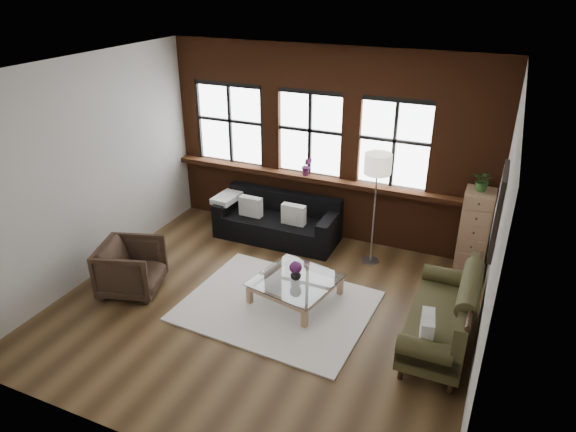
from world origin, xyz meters
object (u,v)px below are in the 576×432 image
at_px(dark_sofa, 277,219).
at_px(vintage_settee, 441,311).
at_px(vase, 296,274).
at_px(floor_lamp, 375,206).
at_px(armchair, 131,268).
at_px(drawer_chest, 474,233).
at_px(coffee_table, 296,290).

xyz_separation_m(dark_sofa, vintage_settee, (2.97, -1.73, 0.11)).
bearing_deg(vase, floor_lamp, 64.14).
bearing_deg(vintage_settee, armchair, -172.54).
bearing_deg(floor_lamp, drawer_chest, 10.87).
bearing_deg(floor_lamp, coffee_table, -115.86).
height_order(vase, floor_lamp, floor_lamp).
bearing_deg(vintage_settee, dark_sofa, 149.82).
bearing_deg(armchair, drawer_chest, -78.54).
distance_m(dark_sofa, drawer_chest, 3.16).
bearing_deg(coffee_table, dark_sofa, 122.56).
distance_m(dark_sofa, floor_lamp, 1.80).
relative_size(dark_sofa, coffee_table, 2.01).
bearing_deg(dark_sofa, vintage_settee, -30.18).
relative_size(vase, floor_lamp, 0.08).
bearing_deg(armchair, coffee_table, -89.76).
xyz_separation_m(vase, floor_lamp, (0.69, 1.43, 0.56)).
bearing_deg(vintage_settee, coffee_table, 175.27).
height_order(coffee_table, vase, vase).
bearing_deg(vase, vintage_settee, -4.73).
bearing_deg(vase, coffee_table, 90.00).
relative_size(armchair, vase, 5.26).
xyz_separation_m(armchair, floor_lamp, (2.94, 2.14, 0.60)).
height_order(armchair, vase, armchair).
xyz_separation_m(dark_sofa, floor_lamp, (1.69, -0.13, 0.60)).
xyz_separation_m(dark_sofa, drawer_chest, (3.15, 0.14, 0.31)).
bearing_deg(dark_sofa, drawer_chest, 2.64).
xyz_separation_m(dark_sofa, armchair, (-1.24, -2.28, 0.00)).
height_order(vintage_settee, drawer_chest, drawer_chest).
xyz_separation_m(dark_sofa, coffee_table, (1.00, -1.56, -0.21)).
relative_size(armchair, coffee_table, 0.80).
bearing_deg(coffee_table, vintage_settee, -4.73).
distance_m(armchair, coffee_table, 2.36).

